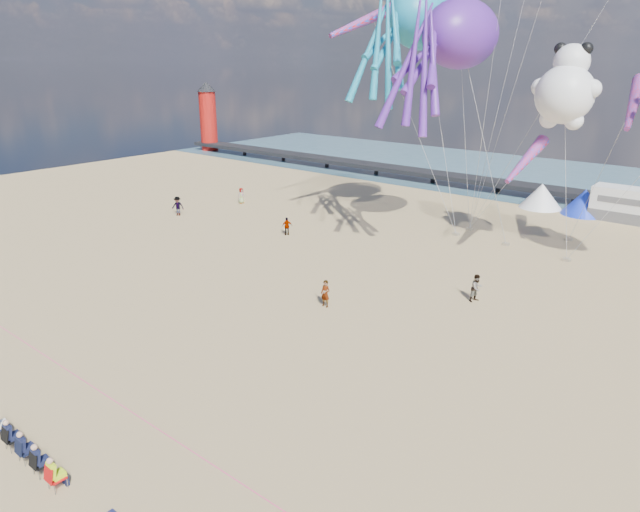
{
  "coord_description": "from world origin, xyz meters",
  "views": [
    {
      "loc": [
        15.88,
        -15.54,
        13.78
      ],
      "look_at": [
        -1.87,
        6.0,
        4.11
      ],
      "focal_mm": 32.0,
      "sensor_mm": 36.0,
      "label": 1
    }
  ],
  "objects_px": {
    "kite_panda": "(565,95)",
    "windsock_left": "(372,17)",
    "beachgoer_0": "(241,196)",
    "kite_octopus_purple": "(461,34)",
    "sandbag_c": "(567,260)",
    "windsock_mid": "(634,103)",
    "tent_blue": "(584,202)",
    "sandbag_d": "(569,239)",
    "cooler_purple": "(22,449)",
    "beachgoer_2": "(178,206)",
    "sandbag_e": "(469,229)",
    "motorhome_0": "(632,205)",
    "sandbag_a": "(456,234)",
    "beachgoer_1": "(477,288)",
    "windsock_right": "(526,160)",
    "spectator_row": "(26,446)",
    "tent_white": "(541,196)",
    "sandbag_b": "(506,244)",
    "beachgoer_3": "(287,226)",
    "lighthouse": "(208,121)",
    "kite_octopus_teal": "(424,17)",
    "standing_person": "(325,294)"
  },
  "relations": [
    {
      "from": "beachgoer_2",
      "to": "kite_panda",
      "type": "height_order",
      "value": "kite_panda"
    },
    {
      "from": "sandbag_e",
      "to": "kite_panda",
      "type": "xyz_separation_m",
      "value": [
        7.44,
        -3.62,
        11.44
      ]
    },
    {
      "from": "cooler_purple",
      "to": "tent_white",
      "type": "bearing_deg",
      "value": 87.93
    },
    {
      "from": "beachgoer_2",
      "to": "sandbag_e",
      "type": "height_order",
      "value": "beachgoer_2"
    },
    {
      "from": "cooler_purple",
      "to": "windsock_mid",
      "type": "height_order",
      "value": "windsock_mid"
    },
    {
      "from": "sandbag_a",
      "to": "sandbag_b",
      "type": "distance_m",
      "value": 4.25
    },
    {
      "from": "tent_blue",
      "to": "spectator_row",
      "type": "relative_size",
      "value": 0.66
    },
    {
      "from": "cooler_purple",
      "to": "beachgoer_2",
      "type": "bearing_deg",
      "value": 133.2
    },
    {
      "from": "beachgoer_0",
      "to": "beachgoer_2",
      "type": "distance_m",
      "value": 7.11
    },
    {
      "from": "spectator_row",
      "to": "sandbag_b",
      "type": "relative_size",
      "value": 12.2
    },
    {
      "from": "kite_octopus_purple",
      "to": "beachgoer_2",
      "type": "bearing_deg",
      "value": -171.31
    },
    {
      "from": "standing_person",
      "to": "beachgoer_1",
      "type": "relative_size",
      "value": 0.96
    },
    {
      "from": "beachgoer_0",
      "to": "sandbag_e",
      "type": "height_order",
      "value": "beachgoer_0"
    },
    {
      "from": "kite_panda",
      "to": "windsock_right",
      "type": "xyz_separation_m",
      "value": [
        -1.51,
        -1.54,
        -4.31
      ]
    },
    {
      "from": "windsock_mid",
      "to": "beachgoer_1",
      "type": "bearing_deg",
      "value": -117.84
    },
    {
      "from": "tent_blue",
      "to": "spectator_row",
      "type": "distance_m",
      "value": 49.36
    },
    {
      "from": "beachgoer_1",
      "to": "kite_octopus_teal",
      "type": "xyz_separation_m",
      "value": [
        -11.4,
        11.89,
        16.0
      ]
    },
    {
      "from": "kite_octopus_purple",
      "to": "motorhome_0",
      "type": "bearing_deg",
      "value": 48.72
    },
    {
      "from": "spectator_row",
      "to": "beachgoer_1",
      "type": "relative_size",
      "value": 3.59
    },
    {
      "from": "sandbag_c",
      "to": "windsock_mid",
      "type": "height_order",
      "value": "windsock_mid"
    },
    {
      "from": "motorhome_0",
      "to": "sandbag_e",
      "type": "xyz_separation_m",
      "value": [
        -9.89,
        -11.55,
        -1.39
      ]
    },
    {
      "from": "kite_panda",
      "to": "windsock_left",
      "type": "bearing_deg",
      "value": -150.46
    },
    {
      "from": "spectator_row",
      "to": "sandbag_a",
      "type": "xyz_separation_m",
      "value": [
        -0.93,
        35.4,
        -0.54
      ]
    },
    {
      "from": "motorhome_0",
      "to": "beachgoer_0",
      "type": "height_order",
      "value": "motorhome_0"
    },
    {
      "from": "kite_octopus_purple",
      "to": "sandbag_c",
      "type": "bearing_deg",
      "value": 1.41
    },
    {
      "from": "beachgoer_3",
      "to": "sandbag_a",
      "type": "distance_m",
      "value": 13.97
    },
    {
      "from": "sandbag_e",
      "to": "kite_panda",
      "type": "height_order",
      "value": "kite_panda"
    },
    {
      "from": "cooler_purple",
      "to": "sandbag_c",
      "type": "distance_m",
      "value": 35.67
    },
    {
      "from": "lighthouse",
      "to": "tent_blue",
      "type": "relative_size",
      "value": 2.25
    },
    {
      "from": "tent_blue",
      "to": "beachgoer_0",
      "type": "distance_m",
      "value": 32.82
    },
    {
      "from": "beachgoer_1",
      "to": "sandbag_e",
      "type": "height_order",
      "value": "beachgoer_1"
    },
    {
      "from": "kite_octopus_teal",
      "to": "windsock_left",
      "type": "height_order",
      "value": "kite_octopus_teal"
    },
    {
      "from": "beachgoer_2",
      "to": "tent_blue",
      "type": "bearing_deg",
      "value": 9.25
    },
    {
      "from": "tent_blue",
      "to": "sandbag_d",
      "type": "xyz_separation_m",
      "value": [
        1.59,
        -9.22,
        -1.09
      ]
    },
    {
      "from": "cooler_purple",
      "to": "windsock_mid",
      "type": "xyz_separation_m",
      "value": [
        11.1,
        35.91,
        10.89
      ]
    },
    {
      "from": "beachgoer_2",
      "to": "sandbag_c",
      "type": "relative_size",
      "value": 3.58
    },
    {
      "from": "spectator_row",
      "to": "beachgoer_0",
      "type": "distance_m",
      "value": 39.11
    },
    {
      "from": "tent_white",
      "to": "kite_octopus_purple",
      "type": "xyz_separation_m",
      "value": [
        -1.71,
        -16.26,
        14.22
      ]
    },
    {
      "from": "sandbag_b",
      "to": "sandbag_e",
      "type": "distance_m",
      "value": 4.61
    },
    {
      "from": "motorhome_0",
      "to": "sandbag_a",
      "type": "distance_m",
      "value": 17.04
    },
    {
      "from": "beachgoer_0",
      "to": "kite_octopus_purple",
      "type": "distance_m",
      "value": 26.6
    },
    {
      "from": "sandbag_e",
      "to": "kite_octopus_teal",
      "type": "height_order",
      "value": "kite_octopus_teal"
    },
    {
      "from": "beachgoer_3",
      "to": "kite_panda",
      "type": "distance_m",
      "value": 22.58
    },
    {
      "from": "lighthouse",
      "to": "kite_octopus_teal",
      "type": "relative_size",
      "value": 0.78
    },
    {
      "from": "windsock_mid",
      "to": "sandbag_b",
      "type": "bearing_deg",
      "value": 176.25
    },
    {
      "from": "motorhome_0",
      "to": "tent_blue",
      "type": "bearing_deg",
      "value": 180.0
    },
    {
      "from": "beachgoer_1",
      "to": "sandbag_e",
      "type": "xyz_separation_m",
      "value": [
        -6.97,
        13.75,
        -0.74
      ]
    },
    {
      "from": "sandbag_b",
      "to": "kite_panda",
      "type": "height_order",
      "value": "kite_panda"
    },
    {
      "from": "cooler_purple",
      "to": "sandbag_b",
      "type": "distance_m",
      "value": 35.52
    },
    {
      "from": "beachgoer_1",
      "to": "windsock_right",
      "type": "xyz_separation_m",
      "value": [
        -1.05,
        8.58,
        6.39
      ]
    }
  ]
}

